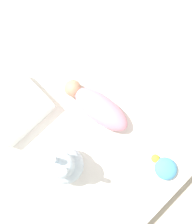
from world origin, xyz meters
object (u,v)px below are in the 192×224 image
Objects in this scene: bunny_plush at (64,165)px; turtle_plush at (165,168)px; swaddled_baby at (98,107)px; pillow at (17,109)px.

bunny_plush reaches higher than turtle_plush.
bunny_plush is 2.23× the size of turtle_plush.
swaddled_baby reaches higher than turtle_plush.
bunny_plush is (-0.47, 0.01, 0.09)m from pillow.
bunny_plush is (-0.12, 0.39, 0.07)m from swaddled_baby.
pillow is 2.07× the size of turtle_plush.
turtle_plush is (-0.55, -0.04, -0.04)m from swaddled_baby.
swaddled_baby is at bearing -132.88° from pillow.
swaddled_baby reaches higher than pillow.
swaddled_baby is 1.29× the size of pillow.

